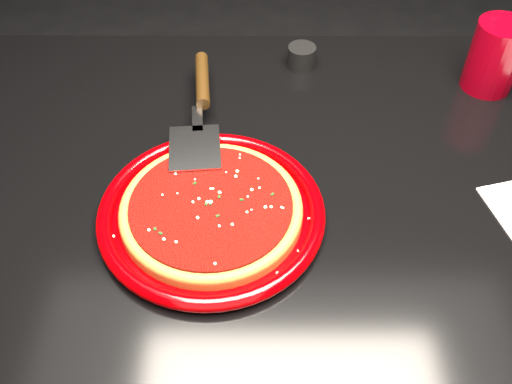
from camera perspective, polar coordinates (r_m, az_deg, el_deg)
table at (r=1.12m, az=5.55°, el=-12.93°), size 1.20×0.80×0.75m
plate at (r=0.77m, az=-4.47°, el=-2.06°), size 0.31×0.31×0.02m
pizza_crust at (r=0.77m, az=-4.49°, el=-1.89°), size 0.25×0.25×0.01m
pizza_crust_rim at (r=0.76m, az=-4.51°, el=-1.59°), size 0.25×0.25×0.02m
pizza_sauce at (r=0.76m, az=-4.53°, el=-1.37°), size 0.22×0.22×0.01m
parmesan_dusting at (r=0.76m, az=-4.56°, el=-1.06°), size 0.21×0.21×0.01m
basil_flecks at (r=0.76m, az=-4.55°, el=-1.11°), size 0.19×0.19×0.00m
pizza_server at (r=0.89m, az=-5.61°, el=8.27°), size 0.12×0.32×0.02m
cup at (r=1.04m, az=22.77°, el=12.41°), size 0.09×0.09×0.12m
ramekin at (r=1.04m, az=4.58°, el=13.36°), size 0.06×0.06×0.04m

